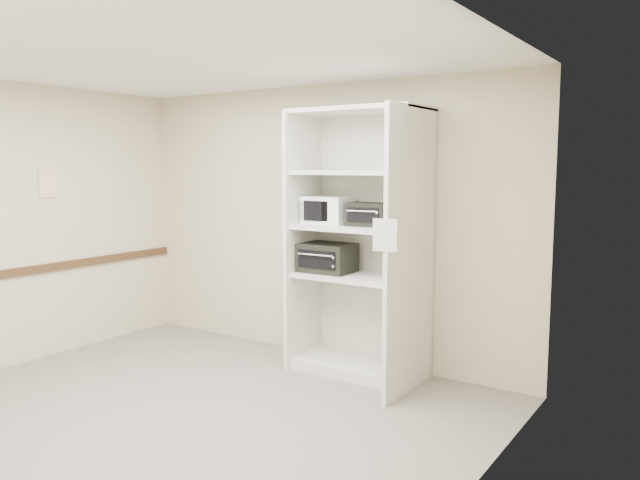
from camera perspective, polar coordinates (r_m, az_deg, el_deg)
The scene contains 12 objects.
floor at distance 5.05m, azimuth -13.19°, elevation -15.59°, with size 4.50×4.00×0.01m, color #5E5953.
ceiling at distance 4.75m, azimuth -14.10°, elevation 16.19°, with size 4.50×4.00×0.01m, color white.
wall_back at distance 6.23m, azimuth -0.00°, elevation 1.64°, with size 4.50×0.02×2.70m, color #BFAE95.
wall_left at distance 6.54m, azimuth -27.13°, elevation 1.14°, with size 0.02×4.00×2.70m, color #BFAE95.
wall_right at distance 3.43m, azimuth 12.84°, elevation -2.75°, with size 0.02×4.00×2.70m, color #BFAE95.
shelving_unit at distance 5.66m, azimuth 3.94°, elevation -1.13°, with size 1.24×0.92×2.42m.
microwave at distance 5.85m, azimuth 0.71°, elevation 2.76°, with size 0.43×0.32×0.26m, color white.
toaster_oven_upper at distance 5.65m, azimuth 4.49°, elevation 2.36°, with size 0.36×0.27×0.21m, color black.
toaster_oven_lower at distance 5.84m, azimuth 0.68°, elevation -1.62°, with size 0.48×0.37×0.27m, color black.
paper_sign at distance 4.82m, azimuth 5.95°, elevation 0.43°, with size 0.20×0.01×0.25m, color white.
chair_rail at distance 6.57m, azimuth -26.83°, elevation -2.78°, with size 0.04×3.98×0.08m, color #3D2816.
wall_poster at distance 6.76m, azimuth -23.61°, elevation 4.77°, with size 0.01×0.20×0.28m, color white.
Camera 1 is at (3.45, -3.16, 1.91)m, focal length 35.00 mm.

